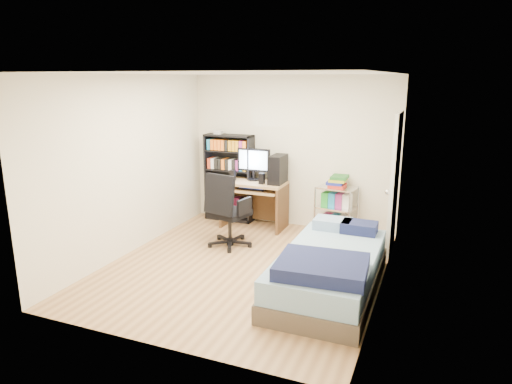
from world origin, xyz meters
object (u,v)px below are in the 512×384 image
at_px(computer_desk, 261,186).
at_px(office_chair, 228,223).
at_px(media_shelf, 229,177).
at_px(bed, 329,270).

height_order(computer_desk, office_chair, computer_desk).
height_order(media_shelf, office_chair, media_shelf).
relative_size(computer_desk, office_chair, 1.17).
distance_m(office_chair, bed, 1.96).
bearing_deg(bed, computer_desk, 129.72).
height_order(office_chair, bed, office_chair).
bearing_deg(office_chair, media_shelf, 127.14).
xyz_separation_m(media_shelf, computer_desk, (0.66, -0.16, -0.07)).
bearing_deg(office_chair, bed, -14.28).
bearing_deg(media_shelf, bed, -42.83).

